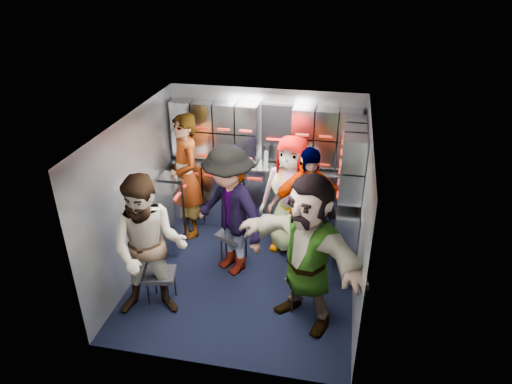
% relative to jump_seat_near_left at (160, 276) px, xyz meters
% --- Properties ---
extents(floor, '(3.00, 3.00, 0.00)m').
position_rel_jump_seat_near_left_xyz_m(floor, '(0.88, 0.66, -0.37)').
color(floor, black).
rests_on(floor, ground).
extents(wall_back, '(2.80, 0.04, 2.10)m').
position_rel_jump_seat_near_left_xyz_m(wall_back, '(0.88, 2.16, 0.68)').
color(wall_back, '#9499A2').
rests_on(wall_back, ground).
extents(wall_left, '(0.04, 3.00, 2.10)m').
position_rel_jump_seat_near_left_xyz_m(wall_left, '(-0.52, 0.66, 0.68)').
color(wall_left, '#9499A2').
rests_on(wall_left, ground).
extents(wall_right, '(0.04, 3.00, 2.10)m').
position_rel_jump_seat_near_left_xyz_m(wall_right, '(2.28, 0.66, 0.68)').
color(wall_right, '#9499A2').
rests_on(wall_right, ground).
extents(ceiling, '(2.80, 3.00, 0.02)m').
position_rel_jump_seat_near_left_xyz_m(ceiling, '(0.88, 0.66, 1.73)').
color(ceiling, silver).
rests_on(ceiling, wall_back).
extents(cart_bank_back, '(2.68, 0.38, 0.99)m').
position_rel_jump_seat_near_left_xyz_m(cart_bank_back, '(0.88, 1.95, 0.13)').
color(cart_bank_back, '#A7ADB8').
rests_on(cart_bank_back, ground).
extents(cart_bank_left, '(0.38, 0.76, 0.99)m').
position_rel_jump_seat_near_left_xyz_m(cart_bank_left, '(-0.31, 1.22, 0.13)').
color(cart_bank_left, '#A7ADB8').
rests_on(cart_bank_left, ground).
extents(counter, '(2.68, 0.42, 0.03)m').
position_rel_jump_seat_near_left_xyz_m(counter, '(0.88, 1.95, 0.65)').
color(counter, '#ADB0B5').
rests_on(counter, cart_bank_back).
extents(locker_bank_back, '(2.68, 0.28, 0.82)m').
position_rel_jump_seat_near_left_xyz_m(locker_bank_back, '(0.88, 2.01, 1.12)').
color(locker_bank_back, '#A7ADB8').
rests_on(locker_bank_back, wall_back).
extents(locker_bank_right, '(0.28, 1.00, 0.82)m').
position_rel_jump_seat_near_left_xyz_m(locker_bank_right, '(2.13, 1.36, 1.12)').
color(locker_bank_right, '#A7ADB8').
rests_on(locker_bank_right, wall_right).
extents(right_cabinet, '(0.28, 1.20, 1.00)m').
position_rel_jump_seat_near_left_xyz_m(right_cabinet, '(2.13, 1.26, 0.13)').
color(right_cabinet, '#A7ADB8').
rests_on(right_cabinet, ground).
extents(coffee_niche, '(0.46, 0.16, 0.84)m').
position_rel_jump_seat_near_left_xyz_m(coffee_niche, '(1.06, 2.07, 1.10)').
color(coffee_niche, black).
rests_on(coffee_niche, wall_back).
extents(red_latch_strip, '(2.60, 0.02, 0.03)m').
position_rel_jump_seat_near_left_xyz_m(red_latch_strip, '(0.88, 1.75, 0.51)').
color(red_latch_strip, maroon).
rests_on(red_latch_strip, cart_bank_back).
extents(jump_seat_near_left, '(0.41, 0.40, 0.41)m').
position_rel_jump_seat_near_left_xyz_m(jump_seat_near_left, '(0.00, 0.00, 0.00)').
color(jump_seat_near_left, black).
rests_on(jump_seat_near_left, ground).
extents(jump_seat_mid_left, '(0.49, 0.48, 0.46)m').
position_rel_jump_seat_near_left_xyz_m(jump_seat_mid_left, '(0.67, 0.96, 0.04)').
color(jump_seat_mid_left, black).
rests_on(jump_seat_mid_left, ground).
extents(jump_seat_center, '(0.49, 0.48, 0.46)m').
position_rel_jump_seat_near_left_xyz_m(jump_seat_center, '(1.36, 1.61, 0.04)').
color(jump_seat_center, black).
rests_on(jump_seat_center, ground).
extents(jump_seat_mid_right, '(0.36, 0.34, 0.41)m').
position_rel_jump_seat_near_left_xyz_m(jump_seat_mid_right, '(1.60, 1.22, -0.00)').
color(jump_seat_mid_right, black).
rests_on(jump_seat_mid_right, ground).
extents(jump_seat_near_right, '(0.50, 0.49, 0.46)m').
position_rel_jump_seat_near_left_xyz_m(jump_seat_near_right, '(1.72, 0.22, 0.04)').
color(jump_seat_near_right, black).
rests_on(jump_seat_near_right, ground).
extents(attendant_standing, '(0.77, 0.81, 1.86)m').
position_rel_jump_seat_near_left_xyz_m(attendant_standing, '(-0.17, 1.54, 0.56)').
color(attendant_standing, black).
rests_on(attendant_standing, ground).
extents(attendant_arc_a, '(0.99, 0.84, 1.77)m').
position_rel_jump_seat_near_left_xyz_m(attendant_arc_a, '(-0.00, -0.18, 0.52)').
color(attendant_arc_a, black).
rests_on(attendant_arc_a, ground).
extents(attendant_arc_b, '(1.31, 1.20, 1.77)m').
position_rel_jump_seat_near_left_xyz_m(attendant_arc_b, '(0.67, 0.78, 0.52)').
color(attendant_arc_b, black).
rests_on(attendant_arc_b, ground).
extents(attendant_arc_c, '(0.94, 0.72, 1.70)m').
position_rel_jump_seat_near_left_xyz_m(attendant_arc_c, '(1.36, 1.43, 0.48)').
color(attendant_arc_c, black).
rests_on(attendant_arc_c, ground).
extents(attendant_arc_d, '(1.09, 0.71, 1.72)m').
position_rel_jump_seat_near_left_xyz_m(attendant_arc_d, '(1.60, 1.04, 0.50)').
color(attendant_arc_d, black).
rests_on(attendant_arc_d, ground).
extents(attendant_arc_e, '(1.73, 1.40, 1.85)m').
position_rel_jump_seat_near_left_xyz_m(attendant_arc_e, '(1.72, 0.04, 0.56)').
color(attendant_arc_e, black).
rests_on(attendant_arc_e, ground).
extents(bottle_left, '(0.07, 0.07, 0.28)m').
position_rel_jump_seat_near_left_xyz_m(bottle_left, '(0.47, 1.90, 0.80)').
color(bottle_left, white).
rests_on(bottle_left, counter).
extents(bottle_mid, '(0.06, 0.06, 0.22)m').
position_rel_jump_seat_near_left_xyz_m(bottle_mid, '(0.93, 1.90, 0.78)').
color(bottle_mid, white).
rests_on(bottle_mid, counter).
extents(bottle_right, '(0.06, 0.06, 0.23)m').
position_rel_jump_seat_near_left_xyz_m(bottle_right, '(1.30, 1.90, 0.78)').
color(bottle_right, white).
rests_on(bottle_right, counter).
extents(cup_left, '(0.09, 0.09, 0.11)m').
position_rel_jump_seat_near_left_xyz_m(cup_left, '(0.26, 1.89, 0.72)').
color(cup_left, '#CABB8E').
rests_on(cup_left, counter).
extents(cup_right, '(0.08, 0.08, 0.10)m').
position_rel_jump_seat_near_left_xyz_m(cup_right, '(2.12, 1.89, 0.71)').
color(cup_right, '#CABB8E').
rests_on(cup_right, counter).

